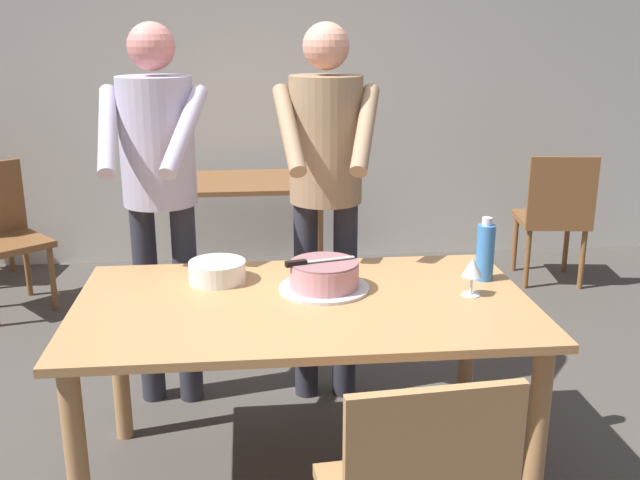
% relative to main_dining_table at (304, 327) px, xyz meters
% --- Properties ---
extents(ground_plane, '(14.00, 14.00, 0.00)m').
position_rel_main_dining_table_xyz_m(ground_plane, '(0.00, 0.00, -0.65)').
color(ground_plane, '#4C4742').
extents(back_wall, '(10.00, 0.12, 2.70)m').
position_rel_main_dining_table_xyz_m(back_wall, '(0.00, 2.91, 0.70)').
color(back_wall, silver).
rests_on(back_wall, ground_plane).
extents(main_dining_table, '(1.64, 0.94, 0.75)m').
position_rel_main_dining_table_xyz_m(main_dining_table, '(0.00, 0.00, 0.00)').
color(main_dining_table, tan).
rests_on(main_dining_table, ground_plane).
extents(cake_on_platter, '(0.34, 0.34, 0.11)m').
position_rel_main_dining_table_xyz_m(cake_on_platter, '(0.09, 0.10, 0.15)').
color(cake_on_platter, silver).
rests_on(cake_on_platter, main_dining_table).
extents(cake_knife, '(0.27, 0.09, 0.02)m').
position_rel_main_dining_table_xyz_m(cake_knife, '(0.02, 0.09, 0.22)').
color(cake_knife, silver).
rests_on(cake_knife, cake_on_platter).
extents(plate_stack, '(0.22, 0.22, 0.08)m').
position_rel_main_dining_table_xyz_m(plate_stack, '(-0.32, 0.24, 0.14)').
color(plate_stack, white).
rests_on(plate_stack, main_dining_table).
extents(wine_glass_near, '(0.08, 0.08, 0.14)m').
position_rel_main_dining_table_xyz_m(wine_glass_near, '(0.62, -0.01, 0.21)').
color(wine_glass_near, silver).
rests_on(wine_glass_near, main_dining_table).
extents(water_bottle, '(0.07, 0.07, 0.25)m').
position_rel_main_dining_table_xyz_m(water_bottle, '(0.72, 0.15, 0.22)').
color(water_bottle, '#387AC6').
rests_on(water_bottle, main_dining_table).
extents(person_cutting_cake, '(0.47, 0.56, 1.72)m').
position_rel_main_dining_table_xyz_m(person_cutting_cake, '(0.15, 0.68, 0.43)').
color(person_cutting_cake, '#2D2D38').
rests_on(person_cutting_cake, ground_plane).
extents(person_standing_beside, '(0.46, 0.57, 1.72)m').
position_rel_main_dining_table_xyz_m(person_standing_beside, '(-0.57, 0.71, 0.43)').
color(person_standing_beside, '#2D2D38').
rests_on(person_standing_beside, ground_plane).
extents(background_table, '(1.00, 0.70, 0.74)m').
position_rel_main_dining_table_xyz_m(background_table, '(-0.18, 2.21, -0.07)').
color(background_table, brown).
rests_on(background_table, ground_plane).
extents(background_chair_0, '(0.49, 0.49, 0.90)m').
position_rel_main_dining_table_xyz_m(background_chair_0, '(1.85, 2.09, -0.16)').
color(background_chair_0, brown).
rests_on(background_chair_0, ground_plane).
extents(background_chair_2, '(0.62, 0.62, 0.90)m').
position_rel_main_dining_table_xyz_m(background_chair_2, '(-1.71, 2.00, -0.16)').
color(background_chair_2, brown).
rests_on(background_chair_2, ground_plane).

